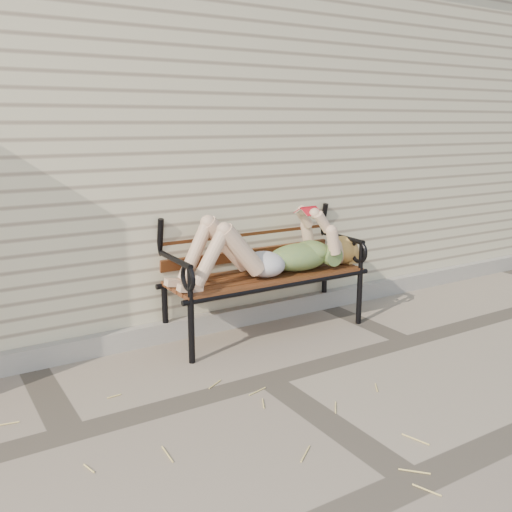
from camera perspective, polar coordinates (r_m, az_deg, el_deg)
ground at (r=3.73m, az=1.20°, el=-12.26°), size 80.00×80.00×0.00m
house_wall at (r=6.11m, az=-14.45°, el=11.82°), size 8.00×4.00×3.00m
foundation_strip at (r=4.49m, az=-5.55°, el=-6.79°), size 8.00×0.10×0.15m
garden_bench at (r=4.43m, az=0.33°, el=0.31°), size 1.70×0.68×1.10m
reading_woman at (r=4.31m, az=1.43°, el=0.47°), size 1.60×0.36×0.51m
straw_scatter at (r=3.04m, az=-3.76°, el=-18.62°), size 2.78×1.49×0.01m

